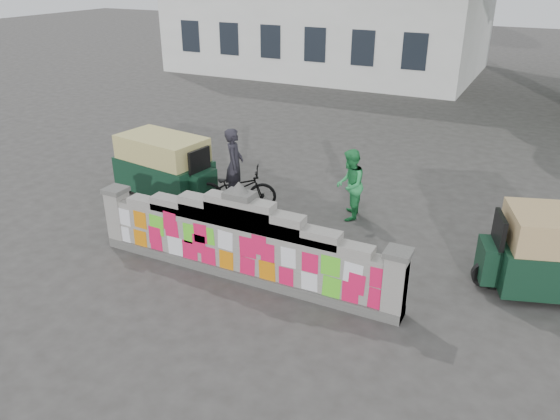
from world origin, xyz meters
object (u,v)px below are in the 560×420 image
(cyclist_bike, at_px, (235,188))
(rickshaw_left, at_px, (166,165))
(cyclist_rider, at_px, (235,174))
(pedestrian, at_px, (350,185))

(cyclist_bike, height_order, rickshaw_left, rickshaw_left)
(cyclist_rider, bearing_deg, cyclist_bike, -0.00)
(cyclist_bike, distance_m, pedestrian, 2.82)
(pedestrian, bearing_deg, rickshaw_left, -93.99)
(cyclist_bike, xyz_separation_m, rickshaw_left, (-2.06, -0.06, 0.29))
(cyclist_rider, relative_size, rickshaw_left, 0.62)
(cyclist_rider, height_order, pedestrian, cyclist_rider)
(rickshaw_left, bearing_deg, cyclist_bike, 9.72)
(cyclist_rider, xyz_separation_m, pedestrian, (2.71, 0.72, -0.05))
(cyclist_bike, relative_size, rickshaw_left, 0.69)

